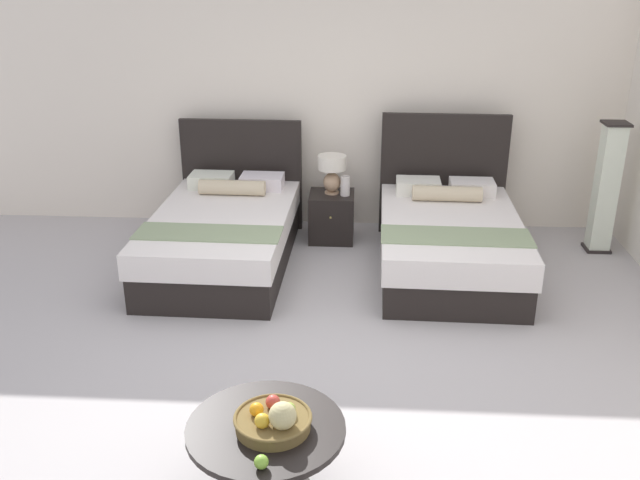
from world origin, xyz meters
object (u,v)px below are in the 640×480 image
Objects in this scene: bed_near_window at (224,233)px; floor_lamp_corner at (606,188)px; bed_near_corner at (448,238)px; loose_apple at (261,462)px; coffee_table at (266,444)px; table_lamp at (332,170)px; nightstand at (332,216)px; fruit_bowl at (274,419)px; vase at (345,186)px.

floor_lamp_corner reaches higher than bed_near_window.
loose_apple is at bearing -110.58° from bed_near_corner.
floor_lamp_corner is at bearing 54.32° from loose_apple.
loose_apple reaches higher than coffee_table.
table_lamp reaches higher than coffee_table.
nightstand is 1.25× the size of table_lamp.
loose_apple is at bearing -92.15° from nightstand.
fruit_bowl is 0.32× the size of floor_lamp_corner.
bed_near_window is at bearing -145.56° from nightstand.
bed_near_corner is at bearing 67.09° from coffee_table.
table_lamp reaches higher than loose_apple.
bed_near_corner is 5.20× the size of table_lamp.
table_lamp is at bearing 90.00° from nightstand.
fruit_bowl is 0.30m from loose_apple.
nightstand is 6.92× the size of loose_apple.
floor_lamp_corner reaches higher than fruit_bowl.
fruit_bowl reaches higher than nightstand.
bed_near_window is at bearing -171.47° from floor_lamp_corner.
bed_near_corner is 28.78× the size of loose_apple.
nightstand is (-1.14, 0.68, -0.06)m from bed_near_corner.
table_lamp is at bearing 87.32° from coffee_table.
vase is (0.14, -0.06, -0.15)m from table_lamp.
floor_lamp_corner is (2.71, -0.15, -0.09)m from table_lamp.
loose_apple is (-0.29, -4.08, -0.11)m from vase.
coffee_table is at bearing -112.91° from bed_near_corner.
bed_near_window is at bearing -144.79° from table_lamp.
coffee_table is at bearing -94.83° from vase.
fruit_bowl is at bearing 85.04° from loose_apple.
table_lamp is 0.47× the size of coffee_table.
fruit_bowl is (0.87, -3.13, 0.21)m from bed_near_window.
fruit_bowl is (-0.27, -3.78, -0.08)m from vase.
coffee_table is 2.05× the size of fruit_bowl.
loose_apple is (0.02, -0.33, 0.16)m from coffee_table.
vase is 4.09m from loose_apple.
nightstand is 0.50m from table_lamp.
nightstand is 0.58× the size of coffee_table.
bed_near_corner is 3.38m from coffee_table.
bed_near_window is at bearing 105.57° from fruit_bowl.
loose_apple is at bearing -92.14° from table_lamp.
fruit_bowl is at bearing -26.80° from coffee_table.
bed_near_corner is at bearing -160.67° from floor_lamp_corner.
floor_lamp_corner reaches higher than loose_apple.
bed_near_corner is 1.40m from table_lamp.
table_lamp is 2.72m from floor_lamp_corner.
nightstand is at bearing 34.44° from bed_near_window.
fruit_bowl is (-1.26, -3.13, 0.21)m from bed_near_corner.
fruit_bowl is at bearing -91.93° from nightstand.
table_lamp is 0.96× the size of fruit_bowl.
bed_near_corner is 1.22m from vase.
bed_near_window is at bearing 104.83° from coffee_table.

